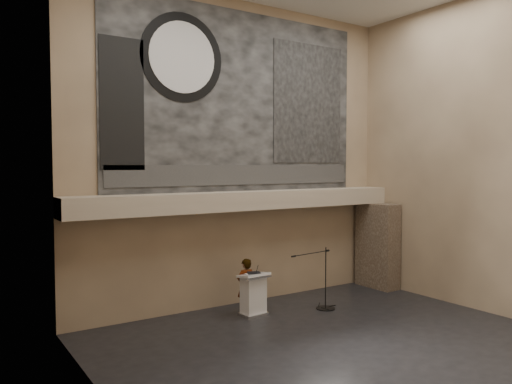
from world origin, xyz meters
TOP-DOWN VIEW (x-y plane):
  - floor at (0.00, 0.00)m, footprint 10.00×10.00m
  - wall_back at (0.00, 4.00)m, footprint 10.00×0.02m
  - wall_left at (-5.00, 0.00)m, footprint 0.02×8.00m
  - wall_right at (5.00, 0.00)m, footprint 0.02×8.00m
  - soffit at (0.00, 3.60)m, footprint 10.00×0.80m
  - sprinkler_left at (-1.60, 3.55)m, footprint 0.04×0.04m
  - sprinkler_right at (1.90, 3.55)m, footprint 0.04×0.04m
  - banner at (0.00, 3.97)m, footprint 8.00×0.05m
  - banner_text_strip at (0.00, 3.93)m, footprint 7.76×0.02m
  - banner_clock_rim at (-1.80, 3.93)m, footprint 2.30×0.02m
  - banner_clock_face at (-1.80, 3.91)m, footprint 1.84×0.02m
  - banner_building_print at (2.40, 3.93)m, footprint 2.60×0.02m
  - banner_brick_print at (-3.40, 3.93)m, footprint 1.10×0.02m
  - stone_pier at (4.65, 3.15)m, footprint 0.60×1.40m
  - lectern at (-0.37, 2.76)m, footprint 0.79×0.60m
  - binder at (-0.35, 2.76)m, footprint 0.41×0.38m
  - papers at (-0.46, 2.74)m, footprint 0.24×0.32m
  - speaker_person at (-0.41, 3.08)m, footprint 0.54×0.36m
  - mic_stand at (1.56, 2.18)m, footprint 1.56×0.52m

SIDE VIEW (x-z plane):
  - floor at x=0.00m, z-range 0.00..0.00m
  - mic_stand at x=1.56m, z-range -0.58..1.11m
  - lectern at x=-0.37m, z-range -0.02..1.12m
  - speaker_person at x=-0.41m, z-range 0.00..1.45m
  - papers at x=-0.46m, z-range 1.10..1.10m
  - binder at x=-0.35m, z-range 1.10..1.14m
  - stone_pier at x=4.65m, z-range 0.00..2.70m
  - sprinkler_left at x=-1.60m, z-range 2.64..2.70m
  - sprinkler_right at x=1.90m, z-range 2.64..2.70m
  - soffit at x=0.00m, z-range 2.70..3.20m
  - banner_text_strip at x=0.00m, z-range 3.38..3.93m
  - wall_back at x=0.00m, z-range 0.00..8.50m
  - wall_left at x=-5.00m, z-range 0.00..8.50m
  - wall_right at x=5.00m, z-range 0.00..8.50m
  - banner_brick_print at x=-3.40m, z-range 3.80..7.00m
  - banner at x=0.00m, z-range 3.20..8.20m
  - banner_building_print at x=2.40m, z-range 4.00..7.60m
  - banner_clock_rim at x=-1.80m, z-range 5.55..7.85m
  - banner_clock_face at x=-1.80m, z-range 5.78..7.62m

